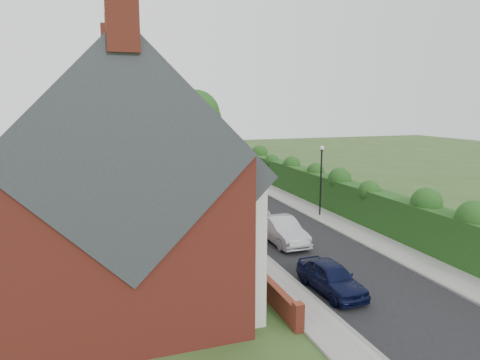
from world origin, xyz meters
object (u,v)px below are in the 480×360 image
object	(u,v)px
car_beige	(184,172)
car_navy	(331,277)
horse_cart	(226,180)
car_white	(240,202)
car_black	(164,157)
horse	(232,188)
car_silver_b	(243,209)
car_green	(214,188)
car_grey	(174,163)
lamppost	(321,172)
car_red	(184,174)
car_silver_a	(282,230)

from	to	relation	value
car_beige	car_navy	bearing A→B (deg)	-102.62
horse_cart	car_white	bearing A→B (deg)	-98.55
car_black	horse	world-z (taller)	car_black
horse	horse_cart	xyz separation A→B (m)	(0.00, 1.87, 0.39)
car_silver_b	car_black	world-z (taller)	car_black
horse	car_green	bearing A→B (deg)	-4.71
car_beige	horse	size ratio (longest dim) A/B	2.72
car_silver_b	car_white	bearing A→B (deg)	73.54
car_beige	car_grey	size ratio (longest dim) A/B	0.97
car_silver_b	car_white	distance (m)	2.39
lamppost	car_red	distance (m)	19.08
car_silver_b	car_grey	size ratio (longest dim) A/B	1.10
lamppost	car_silver_b	distance (m)	6.21
car_red	car_silver_a	bearing A→B (deg)	-79.25
car_green	car_black	distance (m)	23.45
horse_cart	car_silver_b	bearing A→B (deg)	-99.61
car_grey	horse	bearing A→B (deg)	-77.45
car_silver_a	car_beige	distance (m)	24.42
car_green	horse_cart	xyz separation A→B (m)	(1.55, 1.34, 0.38)
car_red	car_black	world-z (taller)	car_black
car_white	car_green	distance (m)	5.80
car_black	car_white	bearing A→B (deg)	-82.05
car_black	horse_cart	distance (m)	22.22
car_red	car_beige	xyz separation A→B (m)	(0.40, 2.00, -0.11)
car_white	car_navy	bearing A→B (deg)	-81.16
car_navy	car_silver_b	world-z (taller)	car_silver_b
car_navy	car_white	xyz separation A→B (m)	(0.85, 14.78, 0.03)
car_beige	horse_cart	xyz separation A→B (m)	(2.03, -9.35, 0.47)
car_beige	car_black	world-z (taller)	car_black
car_silver_b	horse_cart	bearing A→B (deg)	76.72
lamppost	car_white	bearing A→B (deg)	146.59
car_silver_b	car_red	distance (m)	16.82
car_white	car_black	xyz separation A→B (m)	(-1.22, 29.22, 0.09)
car_white	horse	bearing A→B (deg)	90.61
car_green	car_black	xyz separation A→B (m)	(-0.74, 23.44, 0.04)
car_silver_b	car_red	xyz separation A→B (m)	(-0.83, 16.80, 0.02)
car_grey	car_black	distance (m)	5.52
car_navy	car_white	world-z (taller)	car_white
horse	car_navy	bearing A→B (deg)	98.86
lamppost	car_grey	xyz separation A→B (m)	(-5.77, 27.05, -2.59)
car_silver_a	car_green	distance (m)	13.72
car_silver_b	car_green	distance (m)	8.11
car_silver_a	car_black	xyz separation A→B (m)	(-1.13, 37.15, 0.03)
car_green	horse_cart	distance (m)	2.08
car_green	car_beige	distance (m)	10.70
car_white	car_red	distance (m)	14.54
car_white	car_beige	xyz separation A→B (m)	(-0.96, 16.47, -0.04)
lamppost	car_red	size ratio (longest dim) A/B	1.11
car_beige	car_black	bearing A→B (deg)	78.38
car_grey	car_black	bearing A→B (deg)	102.07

